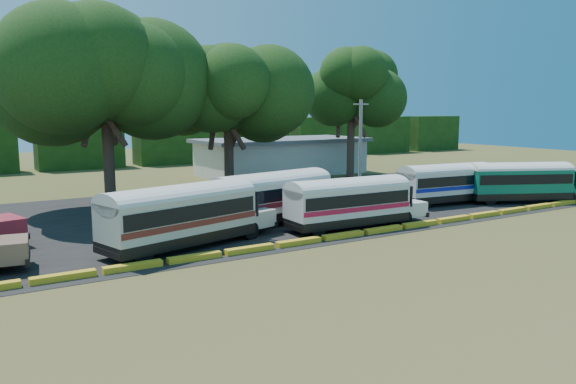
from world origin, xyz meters
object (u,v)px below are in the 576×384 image
bus_teal (521,179)px  tree_west (104,66)px  bus_cream_west (183,212)px  bus_white_red (351,200)px

bus_teal → tree_west: bearing=177.3°
bus_cream_west → bus_teal: (27.82, -0.08, -0.10)m
bus_cream_west → tree_west: size_ratio=0.73×
bus_white_red → bus_cream_west: bearing=178.3°
bus_white_red → bus_teal: bearing=4.2°
bus_cream_west → bus_teal: bus_cream_west is taller
bus_teal → tree_west: tree_west is taller
bus_cream_west → bus_teal: size_ratio=1.09×
bus_white_red → tree_west: 20.17m
bus_cream_west → tree_west: bearing=75.6°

